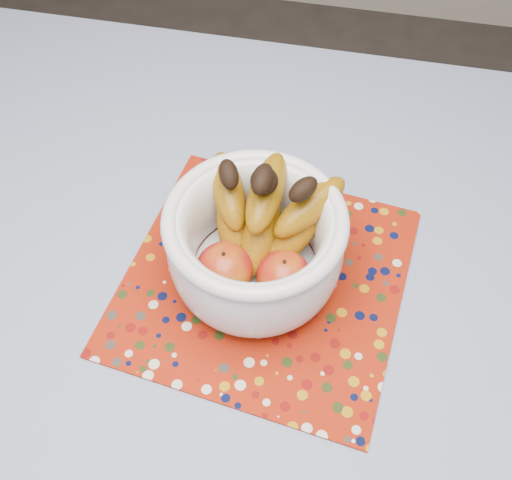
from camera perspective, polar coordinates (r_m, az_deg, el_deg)
table at (r=0.89m, az=-2.98°, el=-12.45°), size 1.20×1.20×0.75m
tablecloth at (r=0.82m, az=-3.22°, el=-10.17°), size 1.32×1.32×0.01m
placemat at (r=0.86m, az=0.81°, el=-3.77°), size 0.43×0.43×0.00m
fruit_bowl at (r=0.79m, az=0.27°, el=0.41°), size 0.27×0.25×0.20m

